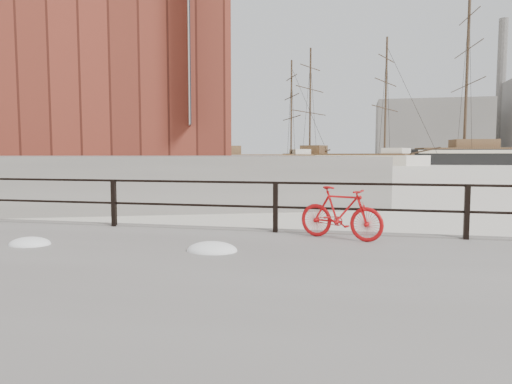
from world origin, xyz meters
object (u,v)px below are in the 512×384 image
at_px(workboat_near, 130,174).
at_px(workboat_far, 146,170).
at_px(bicycle, 341,213).
at_px(schooner_mid, 345,165).
at_px(schooner_left, 259,165).

bearing_deg(workboat_near, workboat_far, 100.55).
bearing_deg(bicycle, schooner_mid, 112.50).
distance_m(schooner_left, workboat_near, 39.32).
bearing_deg(workboat_near, bicycle, -64.25).
xyz_separation_m(schooner_mid, schooner_left, (-14.98, -2.76, 0.00)).
bearing_deg(workboat_far, workboat_near, -78.97).
height_order(schooner_left, workboat_far, schooner_left).
relative_size(schooner_left, workboat_near, 2.25).
relative_size(bicycle, schooner_left, 0.06).
xyz_separation_m(schooner_left, workboat_far, (-8.24, -27.93, 0.00)).
bearing_deg(workboat_far, schooner_left, 66.43).
bearing_deg(workboat_near, schooner_left, 75.69).
bearing_deg(schooner_left, schooner_mid, -12.75).
relative_size(schooner_mid, schooner_left, 1.21).
bearing_deg(schooner_mid, schooner_left, -148.06).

